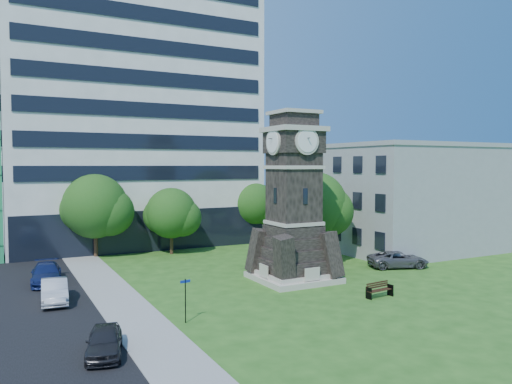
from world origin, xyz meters
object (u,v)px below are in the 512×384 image
clock_tower (294,208)px  car_east_lot (398,259)px  car_street_south (104,341)px  car_street_mid (54,291)px  car_street_north (46,274)px  street_sign (185,295)px  park_bench (379,289)px

clock_tower → car_east_lot: 10.93m
car_street_south → car_street_mid: bearing=109.8°
clock_tower → car_street_north: 18.14m
clock_tower → street_sign: clock_tower is taller
clock_tower → street_sign: 12.40m
car_street_mid → street_sign: street_sign is taller
car_street_mid → car_street_north: car_street_north is taller
car_street_south → clock_tower: bearing=43.1°
street_sign → car_street_south: bearing=-156.4°
car_street_south → car_street_mid: (-1.07, 10.08, 0.07)m
car_street_mid → car_east_lot: 26.01m
clock_tower → car_street_south: size_ratio=3.29×
car_street_north → car_east_lot: car_street_north is taller
clock_tower → park_bench: 8.42m
car_street_south → car_street_north: bearing=107.7°
car_east_lot → park_bench: (-7.60, -6.34, -0.16)m
clock_tower → street_sign: (-10.28, -5.79, -3.80)m
car_street_north → clock_tower: bearing=-18.6°
car_east_lot → park_bench: 9.90m
clock_tower → park_bench: (2.31, -6.54, -4.77)m
park_bench → street_sign: (-12.59, 0.75, 0.96)m
car_street_north → park_bench: (18.34, -13.68, -0.19)m
car_street_north → car_street_south: bearing=-80.6°
car_street_south → car_street_mid: car_street_mid is taller
clock_tower → street_sign: size_ratio=5.17×
car_street_mid → car_east_lot: car_street_mid is taller
car_east_lot → clock_tower: bearing=109.3°
car_street_mid → park_bench: bearing=-19.8°
car_east_lot → street_sign: 20.97m
clock_tower → car_street_mid: 16.75m
clock_tower → car_street_south: clock_tower is taller
clock_tower → car_street_mid: bearing=174.1°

